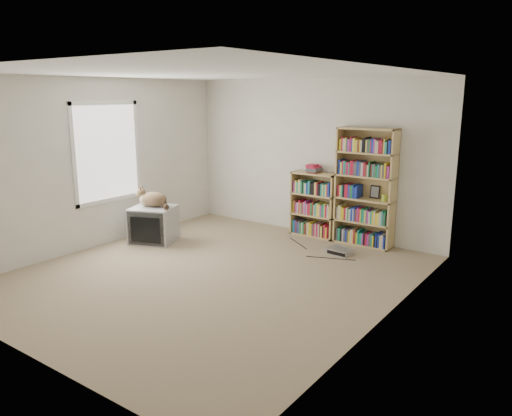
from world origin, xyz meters
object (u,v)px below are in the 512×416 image
Objects in this scene: dvd_player at (339,251)px; crt_tv at (154,224)px; bookcase_tall at (366,190)px; bookcase_short at (315,207)px; cat at (155,202)px.

crt_tv is at bearing -151.15° from dvd_player.
bookcase_short is at bearing -179.95° from bookcase_tall.
cat is at bearing -151.11° from dvd_player.
bookcase_short is at bearing 145.67° from dvd_player.
cat is at bearing -1.66° from crt_tv.
bookcase_short is 1.10m from dvd_player.
bookcase_tall is at bearing 10.03° from cat.
cat reaches higher than crt_tv.
crt_tv is at bearing -146.76° from bookcase_tall.
dvd_player is (-0.09, -0.64, -0.80)m from bookcase_tall.
bookcase_short reaches higher than cat.
dvd_player is (0.77, -0.64, -0.44)m from bookcase_short.
bookcase_tall is 1.72× the size of bookcase_short.
cat is at bearing -135.86° from bookcase_short.
bookcase_short reaches higher than crt_tv.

